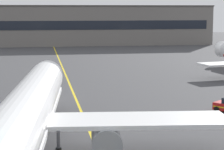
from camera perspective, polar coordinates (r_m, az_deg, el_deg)
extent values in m
cube|color=yellow|center=(54.75, -4.16, -3.86)|extent=(2.10, 179.99, 0.01)
cylinder|color=white|center=(35.86, -10.72, -4.67)|extent=(7.86, 36.20, 3.80)
cone|color=white|center=(54.74, -8.11, -0.21)|extent=(3.88, 2.99, 3.61)
cube|color=white|center=(36.10, -10.68, -6.29)|extent=(7.46, 33.33, 0.44)
cube|color=black|center=(52.77, -8.30, 0.21)|extent=(2.96, 1.42, 0.60)
cube|color=white|center=(36.63, -10.57, -5.77)|extent=(32.34, 8.40, 0.36)
cylinder|color=gray|center=(35.70, -0.71, -8.01)|extent=(2.69, 3.84, 2.30)
cylinder|color=black|center=(37.48, -0.83, -7.23)|extent=(1.96, 0.40, 1.95)
cylinder|color=#4C4C51|center=(50.37, -8.53, -3.28)|extent=(0.24, 0.24, 1.60)
cylinder|color=black|center=(50.58, -8.50, -4.41)|extent=(0.50, 0.94, 0.90)
cylinder|color=#4C4C51|center=(34.11, -6.71, -8.24)|extent=(0.24, 0.24, 1.60)
cone|color=white|center=(98.24, 13.79, 3.12)|extent=(3.60, 2.83, 3.28)
cylinder|color=black|center=(52.66, 12.92, -4.18)|extent=(0.57, 0.64, 0.64)
cone|color=orange|center=(52.29, -8.74, -4.20)|extent=(0.36, 0.36, 0.55)
cylinder|color=white|center=(52.28, -8.74, -4.17)|extent=(0.23, 0.23, 0.07)
cube|color=orange|center=(52.35, -8.73, -4.48)|extent=(0.44, 0.44, 0.03)
cube|color=slate|center=(148.41, -9.33, 6.03)|extent=(113.49, 12.00, 12.44)
cube|color=black|center=(142.35, -9.31, 6.11)|extent=(108.95, 0.12, 2.80)
cube|color=#4E4A47|center=(148.33, -9.38, 8.51)|extent=(113.89, 12.40, 0.40)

